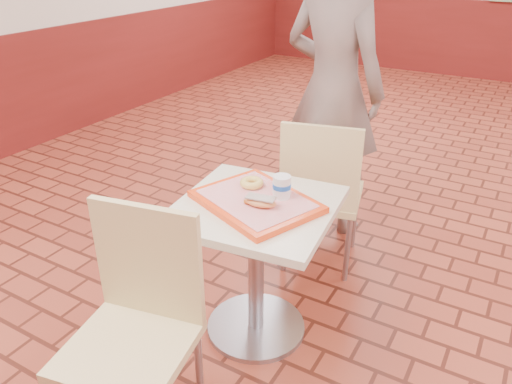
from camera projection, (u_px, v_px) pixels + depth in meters
The scene contains 8 objects.
main_table at pixel (256, 249), 2.25m from camera, with size 0.66×0.66×0.70m.
chair_main_front at pixel (137, 319), 1.78m from camera, with size 0.49×0.49×0.91m.
chair_main_back at pixel (321, 188), 2.72m from camera, with size 0.50×0.50×0.90m.
customer at pixel (333, 90), 3.01m from camera, with size 0.66×0.43×1.81m, color #736159.
serving_tray at pixel (256, 201), 2.14m from camera, with size 0.50×0.39×0.03m.
ring_donut at pixel (252, 183), 2.23m from camera, with size 0.11×0.11×0.03m, color #E5C253.
long_john_donut at pixel (260, 202), 2.06m from camera, with size 0.15×0.09×0.04m.
paper_cup at pixel (282, 186), 2.12m from camera, with size 0.08×0.08×0.10m.
Camera 1 is at (-0.03, -2.45, 1.72)m, focal length 35.00 mm.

